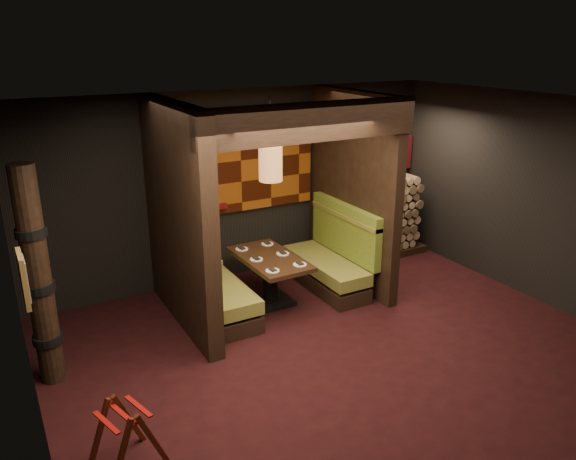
# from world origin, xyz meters

# --- Properties ---
(floor) EXTENTS (6.50, 5.50, 0.02)m
(floor) POSITION_xyz_m (0.00, 0.00, -0.01)
(floor) COLOR black
(floor) RESTS_ON ground
(ceiling) EXTENTS (6.50, 5.50, 0.02)m
(ceiling) POSITION_xyz_m (0.00, 0.00, 2.86)
(ceiling) COLOR black
(ceiling) RESTS_ON ground
(wall_back) EXTENTS (6.50, 0.02, 2.85)m
(wall_back) POSITION_xyz_m (0.00, 2.76, 1.43)
(wall_back) COLOR black
(wall_back) RESTS_ON ground
(wall_front) EXTENTS (6.50, 0.02, 2.85)m
(wall_front) POSITION_xyz_m (0.00, -2.76, 1.43)
(wall_front) COLOR black
(wall_front) RESTS_ON ground
(wall_left) EXTENTS (0.02, 5.50, 2.85)m
(wall_left) POSITION_xyz_m (-3.26, 0.00, 1.43)
(wall_left) COLOR black
(wall_left) RESTS_ON ground
(wall_right) EXTENTS (0.02, 5.50, 2.85)m
(wall_right) POSITION_xyz_m (3.26, 0.00, 1.43)
(wall_right) COLOR black
(wall_right) RESTS_ON ground
(partition_left) EXTENTS (0.20, 2.20, 2.85)m
(partition_left) POSITION_xyz_m (-1.35, 1.65, 1.43)
(partition_left) COLOR black
(partition_left) RESTS_ON floor
(partition_right) EXTENTS (0.15, 2.10, 2.85)m
(partition_right) POSITION_xyz_m (1.30, 1.70, 1.43)
(partition_right) COLOR black
(partition_right) RESTS_ON floor
(header_beam) EXTENTS (2.85, 0.18, 0.44)m
(header_beam) POSITION_xyz_m (-0.02, 0.70, 2.63)
(header_beam) COLOR black
(header_beam) RESTS_ON partition_left
(tapa_back_panel) EXTENTS (2.40, 0.06, 1.55)m
(tapa_back_panel) POSITION_xyz_m (-0.02, 2.71, 1.82)
(tapa_back_panel) COLOR #934710
(tapa_back_panel) RESTS_ON wall_back
(tapa_side_panel) EXTENTS (0.04, 1.85, 1.45)m
(tapa_side_panel) POSITION_xyz_m (-1.23, 1.82, 1.85)
(tapa_side_panel) COLOR #934710
(tapa_side_panel) RESTS_ON partition_left
(lacquer_shelf) EXTENTS (0.60, 0.12, 0.07)m
(lacquer_shelf) POSITION_xyz_m (-0.60, 2.65, 1.18)
(lacquer_shelf) COLOR #600D11
(lacquer_shelf) RESTS_ON wall_back
(booth_bench_left) EXTENTS (0.68, 1.60, 1.14)m
(booth_bench_left) POSITION_xyz_m (-0.96, 1.65, 0.40)
(booth_bench_left) COLOR black
(booth_bench_left) RESTS_ON floor
(booth_bench_right) EXTENTS (0.68, 1.60, 1.14)m
(booth_bench_right) POSITION_xyz_m (0.93, 1.65, 0.40)
(booth_bench_right) COLOR black
(booth_bench_right) RESTS_ON floor
(dining_table) EXTENTS (0.74, 1.33, 0.69)m
(dining_table) POSITION_xyz_m (-0.12, 1.59, 0.46)
(dining_table) COLOR black
(dining_table) RESTS_ON floor
(place_settings) EXTENTS (0.61, 1.09, 0.03)m
(place_settings) POSITION_xyz_m (-0.12, 1.59, 0.70)
(place_settings) COLOR white
(place_settings) RESTS_ON dining_table
(pendant_lamp) EXTENTS (0.31, 0.31, 1.07)m
(pendant_lamp) POSITION_xyz_m (-0.12, 1.54, 2.00)
(pendant_lamp) COLOR #A16735
(pendant_lamp) RESTS_ON ceiling
(framed_picture) EXTENTS (0.05, 0.36, 0.46)m
(framed_picture) POSITION_xyz_m (-3.22, 0.10, 1.62)
(framed_picture) COLOR olive
(framed_picture) RESTS_ON wall_left
(luggage_rack) EXTENTS (0.69, 0.57, 0.65)m
(luggage_rack) POSITION_xyz_m (-2.67, -0.61, 0.32)
(luggage_rack) COLOR #3F1508
(luggage_rack) RESTS_ON floor
(totem_column) EXTENTS (0.31, 0.31, 2.40)m
(totem_column) POSITION_xyz_m (-3.05, 1.10, 1.19)
(totem_column) COLOR black
(totem_column) RESTS_ON floor
(firewood_stack) EXTENTS (1.73, 0.70, 1.36)m
(firewood_stack) POSITION_xyz_m (2.29, 2.35, 0.68)
(firewood_stack) COLOR black
(firewood_stack) RESTS_ON floor
(mosaic_header) EXTENTS (1.83, 0.10, 0.56)m
(mosaic_header) POSITION_xyz_m (2.29, 2.68, 1.64)
(mosaic_header) COLOR maroon
(mosaic_header) RESTS_ON wall_back
(bay_front_post) EXTENTS (0.08, 0.08, 2.85)m
(bay_front_post) POSITION_xyz_m (1.39, 1.96, 1.43)
(bay_front_post) COLOR black
(bay_front_post) RESTS_ON floor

